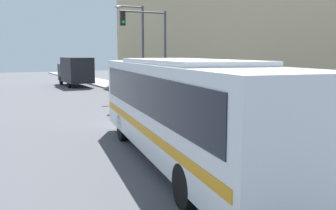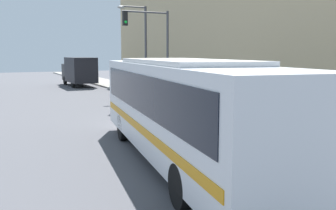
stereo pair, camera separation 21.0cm
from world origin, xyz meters
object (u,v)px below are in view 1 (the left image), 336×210
(traffic_light_pole, at_px, (151,40))
(street_lamp, at_px, (139,42))
(city_bus, at_px, (184,104))
(fire_hydrant, at_px, (260,115))
(delivery_truck, at_px, (75,70))
(parking_meter, at_px, (187,93))

(traffic_light_pole, xyz_separation_m, street_lamp, (0.84, 4.02, -0.05))
(city_bus, bearing_deg, street_lamp, 80.19)
(city_bus, height_order, fire_hydrant, city_bus)
(delivery_truck, xyz_separation_m, parking_meter, (2.35, -18.69, -0.63))
(fire_hydrant, height_order, street_lamp, street_lamp)
(parking_meter, bearing_deg, traffic_light_pole, 105.43)
(fire_hydrant, relative_size, street_lamp, 0.12)
(city_bus, bearing_deg, fire_hydrant, 37.85)
(city_bus, xyz_separation_m, traffic_light_pole, (4.89, 13.09, 2.37))
(traffic_light_pole, bearing_deg, fire_hydrant, -84.80)
(fire_hydrant, distance_m, traffic_light_pole, 10.55)
(fire_hydrant, xyz_separation_m, parking_meter, (0.00, 6.61, 0.40))
(parking_meter, bearing_deg, street_lamp, 90.46)
(delivery_truck, xyz_separation_m, traffic_light_pole, (1.46, -15.44, 2.61))
(delivery_truck, relative_size, parking_meter, 5.60)
(fire_hydrant, xyz_separation_m, traffic_light_pole, (-0.90, 9.86, 3.64))
(delivery_truck, bearing_deg, city_bus, -96.86)
(street_lamp, bearing_deg, city_bus, -108.51)
(fire_hydrant, relative_size, parking_meter, 0.69)
(street_lamp, bearing_deg, fire_hydrant, -89.76)
(delivery_truck, distance_m, traffic_light_pole, 15.73)
(delivery_truck, relative_size, street_lamp, 0.99)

